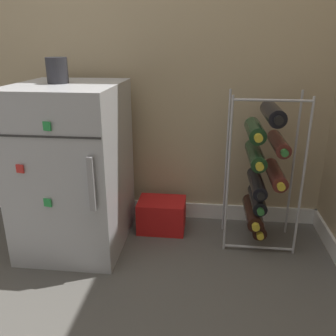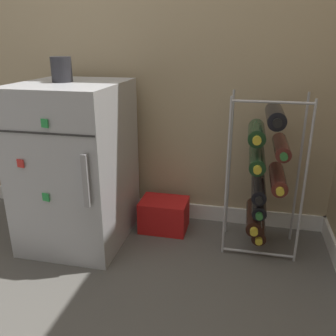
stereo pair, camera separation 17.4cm
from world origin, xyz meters
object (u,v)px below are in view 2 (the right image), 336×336
(mini_fridge, at_px, (77,164))
(soda_box, at_px, (164,215))
(fridge_top_cup, at_px, (61,69))
(wine_rack, at_px, (264,173))

(mini_fridge, relative_size, soda_box, 3.18)
(mini_fridge, xyz_separation_m, fridge_top_cup, (-0.04, 0.01, 0.46))
(mini_fridge, distance_m, soda_box, 0.55)
(mini_fridge, height_order, soda_box, mini_fridge)
(mini_fridge, relative_size, wine_rack, 1.05)
(mini_fridge, relative_size, fridge_top_cup, 7.08)
(wine_rack, height_order, fridge_top_cup, fridge_top_cup)
(mini_fridge, bearing_deg, soda_box, 21.48)
(soda_box, relative_size, fridge_top_cup, 2.22)
(wine_rack, relative_size, fridge_top_cup, 6.75)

